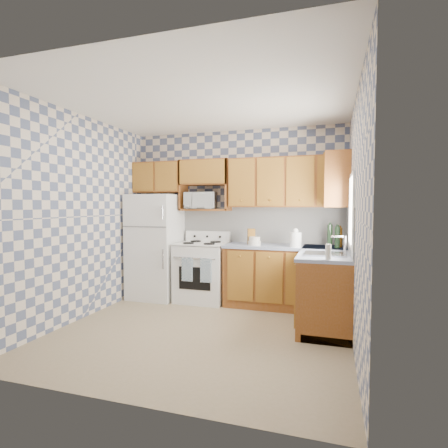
{
  "coord_description": "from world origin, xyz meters",
  "views": [
    {
      "loc": [
        1.46,
        -3.84,
        1.5
      ],
      "look_at": [
        0.05,
        0.75,
        1.25
      ],
      "focal_mm": 28.0,
      "sensor_mm": 36.0,
      "label": 1
    }
  ],
  "objects": [
    {
      "name": "base_cabinets_back",
      "position": [
        0.82,
        1.3,
        0.44
      ],
      "size": [
        1.75,
        0.6,
        0.88
      ],
      "primitive_type": "cube",
      "color": "brown",
      "rests_on": "floor"
    },
    {
      "name": "sink",
      "position": [
        1.4,
        0.45,
        0.93
      ],
      "size": [
        0.48,
        0.4,
        0.03
      ],
      "primitive_type": "cube",
      "color": "#B7B7BC",
      "rests_on": "countertop_right"
    },
    {
      "name": "microwave",
      "position": [
        -0.54,
        1.4,
        1.58
      ],
      "size": [
        0.52,
        0.39,
        0.27
      ],
      "primitive_type": "imported",
      "rotation": [
        0.0,
        0.0,
        0.14
      ],
      "color": "white",
      "rests_on": "microwave_shelf"
    },
    {
      "name": "upper_cabinets_right",
      "position": [
        1.53,
        1.25,
        1.85
      ],
      "size": [
        0.33,
        0.7,
        0.74
      ],
      "primitive_type": "cube",
      "color": "brown",
      "rests_on": "right_wall"
    },
    {
      "name": "base_cabinets_right",
      "position": [
        1.4,
        0.8,
        0.44
      ],
      "size": [
        0.6,
        1.6,
        0.88
      ],
      "primitive_type": "cube",
      "color": "brown",
      "rests_on": "floor"
    },
    {
      "name": "dish_towel_right",
      "position": [
        -0.28,
        0.93,
        0.55
      ],
      "size": [
        0.17,
        0.02,
        0.35
      ],
      "primitive_type": "cube",
      "color": "navy",
      "rests_on": "stove_body"
    },
    {
      "name": "bottle_2",
      "position": [
        1.58,
        1.28,
        1.06
      ],
      "size": [
        0.07,
        0.07,
        0.28
      ],
      "primitive_type": "cylinder",
      "color": "#59340D",
      "rests_on": "countertop_back"
    },
    {
      "name": "floor",
      "position": [
        0.0,
        0.0,
        0.0
      ],
      "size": [
        3.4,
        3.4,
        0.0
      ],
      "primitive_type": "plane",
      "color": "#857352",
      "rests_on": "ground"
    },
    {
      "name": "microwave_shelf",
      "position": [
        -0.47,
        1.44,
        1.44
      ],
      "size": [
        0.8,
        0.33,
        0.03
      ],
      "primitive_type": "cube",
      "color": "brown",
      "rests_on": "back_wall"
    },
    {
      "name": "backsplash_right",
      "position": [
        1.69,
        0.8,
        1.2
      ],
      "size": [
        0.02,
        1.6,
        0.56
      ],
      "primitive_type": "cube",
      "color": "white",
      "rests_on": "right_wall"
    },
    {
      "name": "bottle_0",
      "position": [
        1.45,
        1.24,
        1.08
      ],
      "size": [
        0.07,
        0.07,
        0.32
      ],
      "primitive_type": "cylinder",
      "color": "black",
      "rests_on": "countertop_back"
    },
    {
      "name": "stove_body",
      "position": [
        -0.47,
        1.28,
        0.45
      ],
      "size": [
        0.76,
        0.65,
        0.9
      ],
      "primitive_type": "cube",
      "color": "white",
      "rests_on": "floor"
    },
    {
      "name": "soap_bottle",
      "position": [
        1.44,
        0.06,
        1.01
      ],
      "size": [
        0.06,
        0.06,
        0.17
      ],
      "primitive_type": "cylinder",
      "color": "beige",
      "rests_on": "countertop_right"
    },
    {
      "name": "upper_cabinets_back",
      "position": [
        0.82,
        1.44,
        1.85
      ],
      "size": [
        1.75,
        0.33,
        0.74
      ],
      "primitive_type": "cube",
      "color": "brown",
      "rests_on": "back_wall"
    },
    {
      "name": "dish_towel_left",
      "position": [
        -0.58,
        0.93,
        0.55
      ],
      "size": [
        0.17,
        0.02,
        0.35
      ],
      "primitive_type": "cube",
      "color": "navy",
      "rests_on": "stove_body"
    },
    {
      "name": "right_wall",
      "position": [
        1.7,
        0.0,
        1.35
      ],
      "size": [
        0.02,
        3.2,
        2.7
      ],
      "primitive_type": "cube",
      "color": "slate",
      "rests_on": "ground"
    },
    {
      "name": "upper_cabinets_fridge",
      "position": [
        -1.29,
        1.44,
        1.97
      ],
      "size": [
        0.82,
        0.33,
        0.5
      ],
      "primitive_type": "cube",
      "color": "brown",
      "rests_on": "back_wall"
    },
    {
      "name": "backsplash_back",
      "position": [
        0.4,
        1.59,
        1.2
      ],
      "size": [
        2.6,
        0.02,
        0.56
      ],
      "primitive_type": "cube",
      "color": "white",
      "rests_on": "back_wall"
    },
    {
      "name": "cooktop",
      "position": [
        -0.47,
        1.28,
        0.91
      ],
      "size": [
        0.76,
        0.65,
        0.02
      ],
      "primitive_type": "cube",
      "color": "silver",
      "rests_on": "stove_body"
    },
    {
      "name": "backguard",
      "position": [
        -0.47,
        1.55,
        1.0
      ],
      "size": [
        0.76,
        0.08,
        0.17
      ],
      "primitive_type": "cube",
      "color": "white",
      "rests_on": "cooktop"
    },
    {
      "name": "knife_block",
      "position": [
        0.31,
        1.31,
        1.04
      ],
      "size": [
        0.14,
        0.14,
        0.24
      ],
      "primitive_type": "cube",
      "rotation": [
        0.0,
        0.0,
        0.35
      ],
      "color": "brown",
      "rests_on": "countertop_back"
    },
    {
      "name": "countertop_back",
      "position": [
        0.82,
        1.3,
        0.9
      ],
      "size": [
        1.77,
        0.63,
        0.04
      ],
      "primitive_type": "cube",
      "color": "slate",
      "rests_on": "base_cabinets_back"
    },
    {
      "name": "window",
      "position": [
        1.69,
        0.45,
        1.45
      ],
      "size": [
        0.02,
        0.66,
        0.86
      ],
      "primitive_type": "cube",
      "color": "white",
      "rests_on": "right_wall"
    },
    {
      "name": "refrigerator",
      "position": [
        -1.27,
        1.25,
        0.84
      ],
      "size": [
        0.75,
        0.7,
        1.68
      ],
      "primitive_type": "cube",
      "color": "white",
      "rests_on": "floor"
    },
    {
      "name": "electric_kettle",
      "position": [
        0.98,
        1.15,
        1.02
      ],
      "size": [
        0.16,
        0.16,
        0.21
      ],
      "primitive_type": "cylinder",
      "color": "white",
      "rests_on": "countertop_back"
    },
    {
      "name": "food_containers",
      "position": [
        0.38,
        1.2,
        0.98
      ],
      "size": [
        0.19,
        0.19,
        0.12
      ],
      "primitive_type": null,
      "color": "beige",
      "rests_on": "countertop_back"
    },
    {
      "name": "countertop_right",
      "position": [
        1.4,
        0.8,
        0.9
      ],
      "size": [
        0.63,
        1.6,
        0.04
      ],
      "primitive_type": "cube",
      "color": "slate",
      "rests_on": "base_cabinets_right"
    },
    {
      "name": "bottle_1",
      "position": [
        1.55,
        1.18,
        1.07
      ],
      "size": [
        0.07,
        0.07,
        0.3
      ],
      "primitive_type": "cylinder",
      "color": "black",
      "rests_on": "countertop_back"
    },
    {
      "name": "back_wall",
      "position": [
        0.0,
        1.6,
        1.35
      ],
      "size": [
        3.4,
        0.02,
        2.7
      ],
      "primitive_type": "cube",
      "color": "slate",
      "rests_on": "ground"
    }
  ]
}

